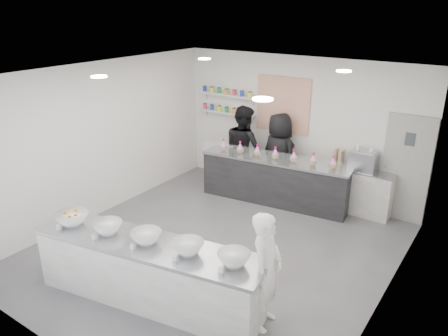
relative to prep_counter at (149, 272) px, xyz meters
The scene contains 26 objects.
floor 1.71m from the prep_counter, 90.49° to the left, with size 6.00×6.00×0.00m, color #515156.
ceiling 3.02m from the prep_counter, 90.49° to the left, with size 6.00×6.00×0.00m, color white.
back_wall 4.76m from the prep_counter, 90.17° to the left, with size 5.50×5.50×0.00m, color white.
left_wall 3.38m from the prep_counter, 149.29° to the left, with size 6.00×6.00×0.00m, color white.
right_wall 3.35m from the prep_counter, 30.96° to the left, with size 6.00×6.00×0.00m, color white.
back_door 5.18m from the prep_counter, 63.63° to the left, with size 0.88×0.04×2.10m, color #969694.
pattern_panel 4.86m from the prep_counter, 94.51° to the left, with size 1.25×0.03×1.20m, color #DE5B2C.
jar_shelf_lower 5.00m from the prep_counter, 111.23° to the left, with size 1.45×0.22×0.04m, color silver.
jar_shelf_upper 5.11m from the prep_counter, 111.23° to the left, with size 1.45×0.22×0.04m, color silver.
preserve_jars 5.05m from the prep_counter, 111.31° to the left, with size 1.45×0.10×0.56m, color #DD3351, non-canonical shape.
downlight_0 2.95m from the prep_counter, 155.59° to the left, with size 0.24×0.24×0.02m, color white.
downlight_1 2.94m from the prep_counter, 24.84° to the left, with size 0.24×0.24×0.02m, color white.
downlight_2 4.34m from the prep_counter, 113.57° to the left, with size 0.24×0.24×0.02m, color white.
downlight_3 4.33m from the prep_counter, 66.85° to the left, with size 0.24×0.24×0.02m, color white.
prep_counter is the anchor object (origin of this frame).
back_bar 3.89m from the prep_counter, 91.73° to the left, with size 3.15×0.58×0.98m, color black.
sneeze_guard 3.67m from the prep_counter, 91.33° to the left, with size 3.10×0.01×0.27m, color white.
espresso_ledge 4.68m from the prep_counter, 70.84° to the left, with size 1.25×0.40×0.93m, color #ABABA7.
espresso_machine 4.73m from the prep_counter, 70.87° to the left, with size 0.51×0.35×0.39m, color #93969E.
cup_stacks 4.58m from the prep_counter, 76.91° to the left, with size 0.24×0.24×0.33m, color #A27E66, non-canonical shape.
prep_bowls 0.55m from the prep_counter, ahead, with size 3.03×0.53×0.17m, color white, non-canonical shape.
label_cards 0.73m from the prep_counter, 100.26° to the right, with size 2.66×0.04×0.07m, color white, non-canonical shape.
cookie_bags 3.94m from the prep_counter, 91.73° to the left, with size 2.55×0.15×0.27m, color #FF75E1, non-canonical shape.
woman_prep 1.71m from the prep_counter, 17.41° to the left, with size 0.59×0.39×1.63m, color white.
staff_left 4.30m from the prep_counter, 104.15° to the left, with size 0.94×0.73×1.93m, color black.
staff_right 4.27m from the prep_counter, 92.94° to the left, with size 0.91×0.59×1.86m, color black.
Camera 1 is at (3.85, -5.32, 4.03)m, focal length 35.00 mm.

